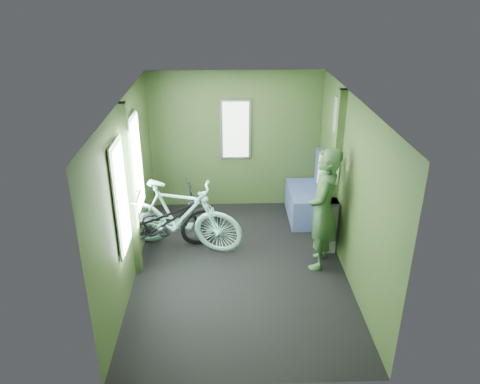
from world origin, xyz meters
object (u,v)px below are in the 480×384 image
at_px(bicycle_black, 162,254).
at_px(waste_box, 327,224).
at_px(bench_seat, 308,200).
at_px(passenger, 323,209).
at_px(bicycle_mint, 182,249).

height_order(bicycle_black, waste_box, waste_box).
relative_size(bicycle_black, bench_seat, 1.76).
bearing_deg(bicycle_black, waste_box, -109.33).
height_order(bicycle_black, passenger, passenger).
bearing_deg(bicycle_mint, bench_seat, -48.38).
relative_size(passenger, bench_seat, 1.60).
relative_size(bicycle_black, bicycle_mint, 1.01).
bearing_deg(bench_seat, bicycle_black, -154.99).
distance_m(bicycle_black, bicycle_mint, 0.29).
bearing_deg(bicycle_mint, passenger, -86.49).
bearing_deg(bicycle_mint, waste_box, -74.12).
height_order(bicycle_mint, waste_box, waste_box).
height_order(bicycle_mint, bench_seat, bench_seat).
bearing_deg(bicycle_black, bench_seat, -86.69).
bearing_deg(passenger, waste_box, 176.16).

